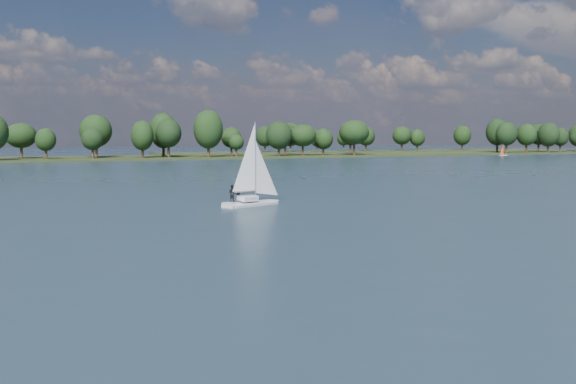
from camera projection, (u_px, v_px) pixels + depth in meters
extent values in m
plane|color=#233342|center=(104.00, 182.00, 109.37)|extent=(700.00, 700.00, 0.00)
cube|color=black|center=(43.00, 160.00, 209.80)|extent=(660.00, 40.00, 1.50)
cube|color=black|center=(373.00, 152.00, 322.32)|extent=(220.00, 30.00, 1.40)
cube|color=silver|center=(251.00, 206.00, 71.62)|extent=(7.66, 4.67, 0.87)
cube|color=silver|center=(251.00, 198.00, 71.54)|extent=(2.51, 2.02, 0.55)
cylinder|color=#ACACB2|center=(251.00, 161.00, 71.19)|extent=(0.13, 0.13, 8.73)
imported|color=black|center=(238.00, 193.00, 71.03)|extent=(0.61, 0.78, 1.88)
imported|color=black|center=(232.00, 193.00, 70.28)|extent=(1.06, 1.14, 1.88)
cube|color=silver|center=(503.00, 156.00, 260.27)|extent=(3.23, 1.65, 0.50)
cylinder|color=silver|center=(503.00, 149.00, 260.06)|extent=(0.09, 0.09, 4.41)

